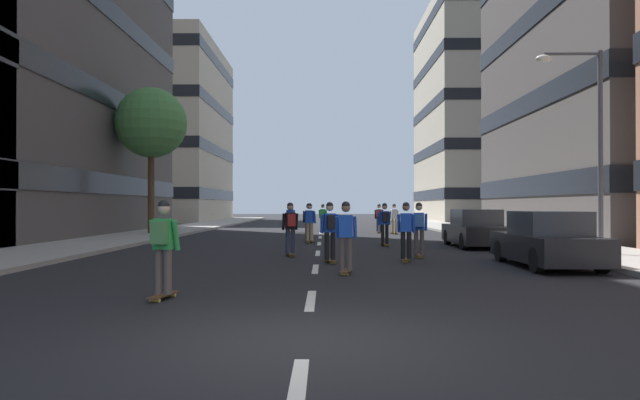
% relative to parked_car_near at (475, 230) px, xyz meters
% --- Properties ---
extents(ground_plane, '(158.89, 158.89, 0.00)m').
position_rel_parked_car_near_xyz_m(ground_plane, '(-6.30, 10.53, -0.70)').
color(ground_plane, black).
extents(sidewalk_left, '(3.92, 72.82, 0.14)m').
position_rel_parked_car_near_xyz_m(sidewalk_left, '(-15.76, 13.84, -0.63)').
color(sidewalk_left, '#9E9991').
rests_on(sidewalk_left, ground_plane).
extents(sidewalk_right, '(3.92, 72.82, 0.14)m').
position_rel_parked_car_near_xyz_m(sidewalk_right, '(3.16, 13.84, -0.63)').
color(sidewalk_right, '#9E9991').
rests_on(sidewalk_right, ground_plane).
extents(lane_markings, '(0.16, 62.20, 0.01)m').
position_rel_parked_car_near_xyz_m(lane_markings, '(-6.30, 12.05, -0.70)').
color(lane_markings, silver).
rests_on(lane_markings, ground_plane).
extents(building_left_far, '(13.17, 19.59, 18.98)m').
position_rel_parked_car_near_xyz_m(building_left_far, '(-24.24, 39.53, 8.88)').
color(building_left_far, '#B2A893').
rests_on(building_left_far, ground_plane).
extents(building_right_far, '(13.17, 18.49, 23.28)m').
position_rel_parked_car_near_xyz_m(building_right_far, '(11.64, 39.53, 11.03)').
color(building_right_far, '#B2A893').
rests_on(building_right_far, ground_plane).
extents(parked_car_near, '(1.82, 4.40, 1.52)m').
position_rel_parked_car_near_xyz_m(parked_car_near, '(0.00, 0.00, 0.00)').
color(parked_car_near, black).
rests_on(parked_car_near, ground_plane).
extents(parked_car_mid, '(1.82, 4.40, 1.52)m').
position_rel_parked_car_near_xyz_m(parked_car_mid, '(0.00, -7.44, 0.00)').
color(parked_car_mid, black).
rests_on(parked_car_mid, ground_plane).
extents(street_tree_near, '(3.93, 3.93, 8.13)m').
position_rel_parked_car_near_xyz_m(street_tree_near, '(-15.76, 8.81, 5.57)').
color(street_tree_near, '#4C3823').
rests_on(street_tree_near, sidewalk_left).
extents(streetlamp_right, '(2.13, 0.30, 6.50)m').
position_rel_parked_car_near_xyz_m(streetlamp_right, '(2.40, -4.71, 3.44)').
color(streetlamp_right, '#3F3F44').
rests_on(streetlamp_right, sidewalk_right).
extents(skater_0, '(0.56, 0.92, 1.78)m').
position_rel_parked_car_near_xyz_m(skater_0, '(-8.94, -12.90, 0.32)').
color(skater_0, brown).
rests_on(skater_0, ground_plane).
extents(skater_1, '(0.57, 0.92, 1.78)m').
position_rel_parked_car_near_xyz_m(skater_1, '(-7.19, -4.20, 0.32)').
color(skater_1, brown).
rests_on(skater_1, ground_plane).
extents(skater_2, '(0.57, 0.92, 1.78)m').
position_rel_parked_car_near_xyz_m(skater_2, '(-5.90, -6.40, 0.32)').
color(skater_2, brown).
rests_on(skater_2, ground_plane).
extents(skater_3, '(0.57, 0.92, 1.78)m').
position_rel_parked_car_near_xyz_m(skater_3, '(-6.19, 13.22, 0.29)').
color(skater_3, brown).
rests_on(skater_3, ground_plane).
extents(skater_4, '(0.55, 0.92, 1.78)m').
position_rel_parked_car_near_xyz_m(skater_4, '(-2.77, 11.66, 0.32)').
color(skater_4, brown).
rests_on(skater_4, ground_plane).
extents(skater_5, '(0.55, 0.92, 1.78)m').
position_rel_parked_car_near_xyz_m(skater_5, '(-3.04, -4.73, 0.32)').
color(skater_5, brown).
rests_on(skater_5, ground_plane).
extents(skater_6, '(0.56, 0.92, 1.78)m').
position_rel_parked_car_near_xyz_m(skater_6, '(-3.57, 0.62, 0.32)').
color(skater_6, brown).
rests_on(skater_6, ground_plane).
extents(skater_7, '(0.56, 0.92, 1.78)m').
position_rel_parked_car_near_xyz_m(skater_7, '(-5.54, -9.05, 0.29)').
color(skater_7, brown).
rests_on(skater_7, ground_plane).
extents(skater_8, '(0.57, 0.92, 1.78)m').
position_rel_parked_car_near_xyz_m(skater_8, '(-6.73, 2.64, 0.29)').
color(skater_8, brown).
rests_on(skater_8, ground_plane).
extents(skater_9, '(0.57, 0.92, 1.78)m').
position_rel_parked_car_near_xyz_m(skater_9, '(-3.63, -6.02, 0.29)').
color(skater_9, brown).
rests_on(skater_9, ground_plane).
extents(skater_10, '(0.54, 0.91, 1.78)m').
position_rel_parked_car_near_xyz_m(skater_10, '(-8.13, 11.72, 0.29)').
color(skater_10, brown).
rests_on(skater_10, ground_plane).
extents(skater_11, '(0.54, 0.91, 1.78)m').
position_rel_parked_car_near_xyz_m(skater_11, '(-8.22, 13.29, 0.29)').
color(skater_11, brown).
rests_on(skater_11, ground_plane).
extents(skater_12, '(0.55, 0.91, 1.78)m').
position_rel_parked_car_near_xyz_m(skater_12, '(-6.83, 4.06, 0.29)').
color(skater_12, brown).
rests_on(skater_12, ground_plane).
extents(skater_13, '(0.56, 0.92, 1.78)m').
position_rel_parked_car_near_xyz_m(skater_13, '(-2.00, 10.44, 0.29)').
color(skater_13, brown).
rests_on(skater_13, ground_plane).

